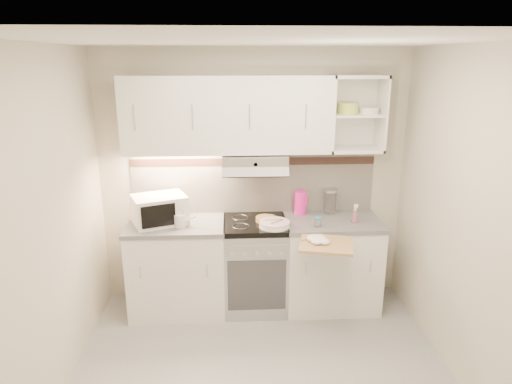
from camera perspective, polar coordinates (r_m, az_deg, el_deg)
ground at (r=3.83m, az=0.87°, el=-22.35°), size 3.00×3.00×0.00m
room_shell at (r=3.44m, az=0.59°, el=3.46°), size 3.04×2.84×2.52m
base_cabinet_left at (r=4.56m, az=-9.70°, el=-9.41°), size 0.90×0.60×0.86m
worktop_left at (r=4.38m, az=-9.99°, el=-4.10°), size 0.92×0.62×0.04m
base_cabinet_right at (r=4.63m, az=9.31°, el=-8.95°), size 0.90×0.60×0.86m
worktop_right at (r=4.46m, az=9.57°, el=-3.71°), size 0.92×0.62×0.04m
electric_range at (r=4.52m, az=-0.12°, el=-9.06°), size 0.60×0.60×0.90m
microwave at (r=4.36m, az=-11.97°, el=-2.16°), size 0.57×0.50×0.27m
watering_can at (r=4.26m, az=-9.38°, el=-3.45°), size 0.22×0.11×0.19m
plate_stack at (r=4.21m, az=2.31°, el=-4.03°), size 0.28×0.28×0.06m
bread_loaf at (r=4.35m, az=1.18°, el=-3.40°), size 0.18×0.18×0.05m
pink_pitcher at (r=4.55m, az=5.58°, el=-1.33°), size 0.13×0.12×0.23m
glass_jar at (r=4.60m, az=9.22°, el=-1.16°), size 0.13×0.13×0.25m
spice_jar at (r=4.24m, az=7.75°, el=-3.71°), size 0.06×0.06×0.09m
spray_bottle at (r=4.40m, az=12.27°, el=-2.82°), size 0.07×0.07×0.19m
cutting_board at (r=3.95m, az=8.76°, el=-6.48°), size 0.53×0.49×0.02m
dish_towel at (r=3.97m, az=8.12°, el=-5.65°), size 0.31×0.29×0.07m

